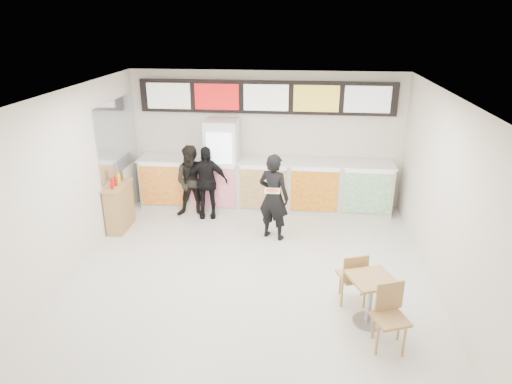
# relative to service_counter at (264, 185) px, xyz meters

# --- Properties ---
(floor) EXTENTS (7.00, 7.00, 0.00)m
(floor) POSITION_rel_service_counter_xyz_m (-0.00, -3.09, -0.57)
(floor) COLOR beige
(floor) RESTS_ON ground
(ceiling) EXTENTS (7.00, 7.00, 0.00)m
(ceiling) POSITION_rel_service_counter_xyz_m (-0.00, -3.09, 2.43)
(ceiling) COLOR white
(ceiling) RESTS_ON wall_back
(wall_back) EXTENTS (6.00, 0.00, 6.00)m
(wall_back) POSITION_rel_service_counter_xyz_m (-0.00, 0.41, 0.93)
(wall_back) COLOR silver
(wall_back) RESTS_ON floor
(wall_left) EXTENTS (0.00, 7.00, 7.00)m
(wall_left) POSITION_rel_service_counter_xyz_m (-3.00, -3.09, 0.93)
(wall_left) COLOR silver
(wall_left) RESTS_ON floor
(wall_right) EXTENTS (0.00, 7.00, 7.00)m
(wall_right) POSITION_rel_service_counter_xyz_m (3.00, -3.09, 0.93)
(wall_right) COLOR silver
(wall_right) RESTS_ON floor
(service_counter) EXTENTS (5.56, 0.77, 1.14)m
(service_counter) POSITION_rel_service_counter_xyz_m (0.00, 0.00, 0.00)
(service_counter) COLOR silver
(service_counter) RESTS_ON floor
(menu_board) EXTENTS (5.50, 0.14, 0.70)m
(menu_board) POSITION_rel_service_counter_xyz_m (0.00, 0.32, 1.88)
(menu_board) COLOR black
(menu_board) RESTS_ON wall_back
(drinks_fridge) EXTENTS (0.70, 0.67, 2.00)m
(drinks_fridge) POSITION_rel_service_counter_xyz_m (-0.93, 0.02, 0.43)
(drinks_fridge) COLOR white
(drinks_fridge) RESTS_ON floor
(mirror_panel) EXTENTS (0.01, 2.00, 1.50)m
(mirror_panel) POSITION_rel_service_counter_xyz_m (-2.99, -0.64, 1.18)
(mirror_panel) COLOR #B2B7BF
(mirror_panel) RESTS_ON wall_left
(customer_main) EXTENTS (0.73, 0.62, 1.70)m
(customer_main) POSITION_rel_service_counter_xyz_m (0.30, -1.40, 0.28)
(customer_main) COLOR black
(customer_main) RESTS_ON floor
(customer_left) EXTENTS (0.80, 0.65, 1.57)m
(customer_left) POSITION_rel_service_counter_xyz_m (-1.48, -0.54, 0.21)
(customer_left) COLOR black
(customer_left) RESTS_ON floor
(customer_mid) EXTENTS (0.96, 0.48, 1.57)m
(customer_mid) POSITION_rel_service_counter_xyz_m (-1.19, -0.54, 0.21)
(customer_mid) COLOR black
(customer_mid) RESTS_ON floor
(pizza_slice) EXTENTS (0.36, 0.36, 0.02)m
(pizza_slice) POSITION_rel_service_counter_xyz_m (0.30, -1.85, 0.58)
(pizza_slice) COLOR beige
(pizza_slice) RESTS_ON customer_main
(cafe_table) EXTENTS (0.90, 1.54, 0.87)m
(cafe_table) POSITION_rel_service_counter_xyz_m (1.83, -3.92, -0.06)
(cafe_table) COLOR tan
(cafe_table) RESTS_ON floor
(condiment_ledge) EXTENTS (0.34, 0.85, 1.13)m
(condiment_ledge) POSITION_rel_service_counter_xyz_m (-2.82, -1.32, -0.09)
(condiment_ledge) COLOR tan
(condiment_ledge) RESTS_ON floor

